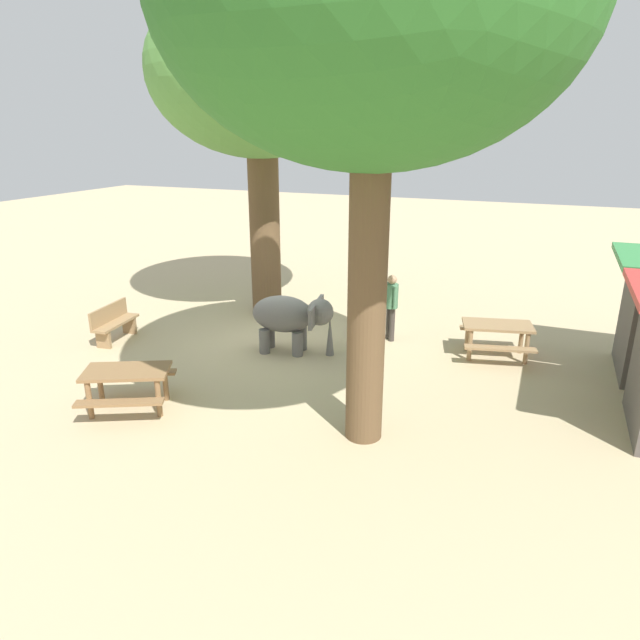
# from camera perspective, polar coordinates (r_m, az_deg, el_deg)

# --- Properties ---
(ground_plane) EXTENTS (60.00, 60.00, 0.00)m
(ground_plane) POSITION_cam_1_polar(r_m,az_deg,el_deg) (13.56, -4.25, -2.33)
(ground_plane) COLOR tan
(elephant) EXTENTS (1.28, 1.93, 1.33)m
(elephant) POSITION_cam_1_polar(r_m,az_deg,el_deg) (12.73, -2.94, 0.32)
(elephant) COLOR slate
(elephant) RESTS_ON ground_plane
(person_handler) EXTENTS (0.42, 0.35, 1.62)m
(person_handler) POSITION_cam_1_polar(r_m,az_deg,el_deg) (13.54, 7.24, 1.78)
(person_handler) COLOR #3F3833
(person_handler) RESTS_ON ground_plane
(shade_tree_main) EXTENTS (5.83, 5.34, 8.27)m
(shade_tree_main) POSITION_cam_1_polar(r_m,az_deg,el_deg) (15.14, -6.11, 23.42)
(shade_tree_main) COLOR brown
(shade_tree_main) RESTS_ON ground_plane
(shade_tree_secondary) EXTENTS (6.31, 5.78, 8.76)m
(shade_tree_secondary) POSITION_cam_1_polar(r_m,az_deg,el_deg) (8.50, 5.65, 29.50)
(shade_tree_secondary) COLOR brown
(shade_tree_secondary) RESTS_ON ground_plane
(wooden_bench) EXTENTS (1.44, 0.56, 0.88)m
(wooden_bench) POSITION_cam_1_polar(r_m,az_deg,el_deg) (14.43, -20.21, -0.17)
(wooden_bench) COLOR #9E7A51
(wooden_bench) RESTS_ON ground_plane
(picnic_table_near) EXTENTS (1.99, 2.00, 0.78)m
(picnic_table_near) POSITION_cam_1_polar(r_m,az_deg,el_deg) (10.80, -18.96, -5.74)
(picnic_table_near) COLOR olive
(picnic_table_near) RESTS_ON ground_plane
(picnic_table_far) EXTENTS (1.78, 1.80, 0.78)m
(picnic_table_far) POSITION_cam_1_polar(r_m,az_deg,el_deg) (13.13, 17.51, -1.19)
(picnic_table_far) COLOR #9E7A51
(picnic_table_far) RESTS_ON ground_plane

